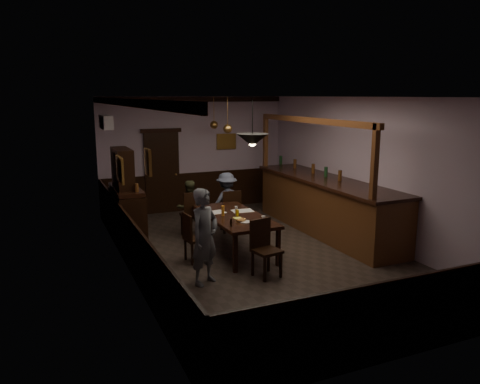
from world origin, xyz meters
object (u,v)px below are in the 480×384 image
person_seated_left (189,207)px  sideboard (126,205)px  chair_far_right (231,209)px  bar_counter (326,204)px  person_seated_right (227,201)px  soda_can (237,213)px  person_standing (205,237)px  pendant_iron (252,140)px  coffee_cup (263,218)px  chair_far_left (193,212)px  dining_table (235,218)px  pendant_brass_mid (228,129)px  chair_side (193,235)px  pendant_brass_far (214,125)px  chair_near (264,245)px

person_seated_left → sideboard: sideboard is taller
chair_far_right → bar_counter: (1.95, -0.85, 0.12)m
person_seated_right → soda_can: size_ratio=10.98×
person_standing → pendant_iron: (1.05, 0.45, 1.48)m
coffee_cup → pendant_iron: 1.53m
chair_far_left → coffee_cup: chair_far_left is taller
person_standing → dining_table: bearing=19.1°
chair_far_right → person_seated_right: (0.01, 0.28, 0.13)m
coffee_cup → pendant_brass_mid: pendant_brass_mid is taller
chair_side → coffee_cup: bearing=-111.9°
dining_table → pendant_brass_far: 3.47m
chair_near → chair_side: bearing=118.4°
pendant_iron → pendant_brass_mid: same height
person_seated_left → bar_counter: bar_counter is taller
pendant_brass_mid → pendant_iron: bearing=-101.8°
person_seated_left → pendant_iron: size_ratio=1.43×
chair_far_left → person_seated_left: size_ratio=0.84×
chair_far_left → person_standing: bearing=78.8°
chair_near → pendant_iron: bearing=77.5°
chair_far_right → dining_table: bearing=79.0°
chair_far_right → chair_near: chair_near is taller
chair_side → chair_far_left: bearing=-23.1°
chair_far_right → person_standing: 2.94m
chair_side → pendant_brass_far: size_ratio=1.13×
soda_can → sideboard: sideboard is taller
bar_counter → chair_side: bearing=-169.3°
pendant_brass_far → chair_far_right: bearing=-98.5°
dining_table → pendant_iron: size_ratio=2.63×
chair_side → pendant_brass_far: (1.62, 3.19, 1.79)m
chair_far_right → pendant_brass_mid: 1.80m
bar_counter → pendant_iron: bearing=-153.0°
chair_near → chair_far_left: bearing=88.8°
coffee_cup → person_seated_left: bearing=110.2°
chair_far_right → pendant_brass_far: (0.26, 1.72, 1.77)m
chair_near → chair_side: 1.44m
person_seated_left → pendant_brass_mid: size_ratio=1.48×
chair_far_left → chair_side: chair_far_left is taller
coffee_cup → pendant_brass_mid: size_ratio=0.10×
chair_side → person_seated_right: (1.38, 1.76, 0.16)m
pendant_iron → person_standing: bearing=-156.9°
person_standing → soda_can: size_ratio=13.21×
chair_far_right → pendant_brass_far: bearing=-90.5°
person_seated_right → coffee_cup: size_ratio=16.46×
chair_far_left → chair_side: size_ratio=1.10×
sideboard → chair_near: bearing=-57.6°
dining_table → person_seated_right: bearing=73.8°
chair_far_right → pendant_iron: bearing=86.0°
chair_near → person_standing: size_ratio=0.61×
chair_near → bar_counter: 2.97m
soda_can → bar_counter: (2.37, 0.51, -0.16)m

